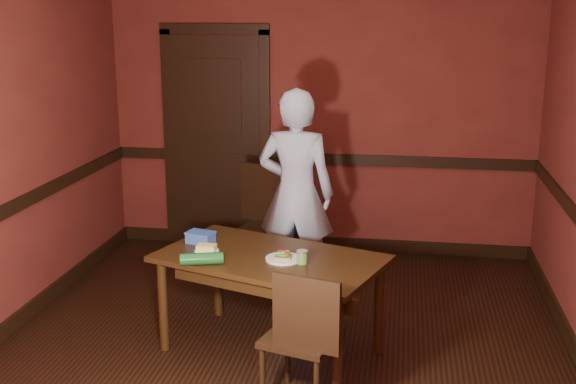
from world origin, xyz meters
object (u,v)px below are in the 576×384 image
(sandwich_plate, at_px, (283,257))
(sauce_jar, at_px, (302,257))
(food_tub, at_px, (201,237))
(chair_far, at_px, (269,228))
(person, at_px, (296,194))
(chair_near, at_px, (301,335))
(cheese_saucer, at_px, (207,249))
(dining_table, at_px, (271,304))

(sandwich_plate, distance_m, sauce_jar, 0.14)
(sauce_jar, distance_m, food_tub, 0.82)
(chair_far, height_order, food_tub, chair_far)
(chair_far, bearing_deg, person, -12.67)
(chair_near, distance_m, sandwich_plate, 0.66)
(chair_far, xyz_separation_m, sauce_jar, (0.47, -1.32, 0.23))
(sauce_jar, height_order, food_tub, sauce_jar)
(sandwich_plate, xyz_separation_m, cheese_saucer, (-0.54, 0.07, 0.00))
(sauce_jar, bearing_deg, sandwich_plate, 160.96)
(chair_near, relative_size, sauce_jar, 10.00)
(chair_far, xyz_separation_m, cheese_saucer, (-0.20, -1.21, 0.21))
(cheese_saucer, xyz_separation_m, food_tub, (-0.10, 0.19, 0.02))
(dining_table, height_order, chair_near, chair_near)
(cheese_saucer, relative_size, food_tub, 0.77)
(sauce_jar, bearing_deg, food_tub, 158.54)
(chair_near, distance_m, person, 1.76)
(sauce_jar, bearing_deg, chair_near, -82.15)
(food_tub, bearing_deg, person, 73.27)
(cheese_saucer, distance_m, food_tub, 0.21)
(sandwich_plate, relative_size, sauce_jar, 2.70)
(dining_table, xyz_separation_m, person, (0.01, 1.06, 0.50))
(food_tub, bearing_deg, cheese_saucer, -47.66)
(person, bearing_deg, chair_near, 103.80)
(sandwich_plate, bearing_deg, cheese_saucer, 172.88)
(cheese_saucer, bearing_deg, sauce_jar, -9.56)
(chair_near, height_order, sauce_jar, chair_near)
(food_tub, bearing_deg, chair_far, 89.28)
(sandwich_plate, bearing_deg, dining_table, 148.11)
(person, bearing_deg, dining_table, 93.41)
(cheese_saucer, bearing_deg, food_tub, 116.85)
(sauce_jar, xyz_separation_m, cheese_saucer, (-0.67, 0.11, -0.02))
(sandwich_plate, relative_size, cheese_saucer, 1.38)
(person, xyz_separation_m, food_tub, (-0.55, -0.87, -0.12))
(dining_table, height_order, person, person)
(chair_near, height_order, food_tub, chair_near)
(food_tub, bearing_deg, dining_table, -4.46)
(chair_near, relative_size, food_tub, 3.96)
(dining_table, bearing_deg, cheese_saucer, -161.49)
(person, distance_m, sauce_jar, 1.20)
(chair_far, xyz_separation_m, sandwich_plate, (0.34, -1.27, 0.21))
(dining_table, distance_m, sandwich_plate, 0.38)
(dining_table, height_order, food_tub, food_tub)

